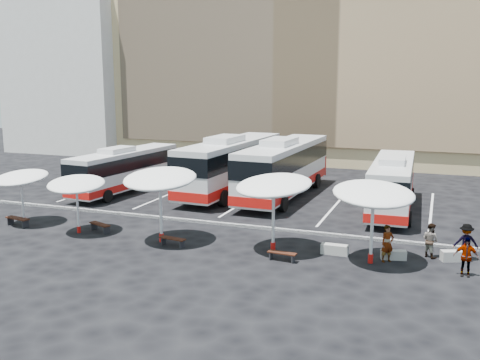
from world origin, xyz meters
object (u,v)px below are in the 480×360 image
(bus_2, at_px, (284,166))
(passenger_2, at_px, (466,257))
(passenger_3, at_px, (466,242))
(bus_3, at_px, (392,182))
(wood_bench_2, at_px, (173,240))
(bus_0, at_px, (126,169))
(sunshade_3, at_px, (274,186))
(passenger_0, at_px, (387,244))
(sunshade_1, at_px, (76,184))
(sunshade_0, at_px, (21,178))
(passenger_1, at_px, (431,240))
(conc_bench_0, at_px, (335,249))
(sunshade_2, at_px, (160,179))
(wood_bench_3, at_px, (282,254))
(conc_bench_2, at_px, (455,256))
(wood_bench_0, at_px, (18,220))
(wood_bench_1, at_px, (100,225))
(bus_1, at_px, (232,163))
(sunshade_4, at_px, (373,194))
(conc_bench_1, at_px, (393,255))

(bus_2, relative_size, passenger_2, 7.99)
(bus_2, bearing_deg, passenger_3, -39.76)
(bus_3, bearing_deg, wood_bench_2, -131.24)
(bus_0, height_order, sunshade_3, sunshade_3)
(sunshade_3, distance_m, passenger_0, 5.84)
(sunshade_1, bearing_deg, passenger_2, 0.94)
(passenger_2, bearing_deg, sunshade_3, 177.09)
(sunshade_0, bearing_deg, passenger_1, 5.06)
(wood_bench_2, bearing_deg, sunshade_0, 175.53)
(passenger_2, bearing_deg, conc_bench_0, 170.53)
(sunshade_2, bearing_deg, passenger_2, 0.80)
(sunshade_3, bearing_deg, conc_bench_0, 10.48)
(passenger_0, bearing_deg, wood_bench_3, 161.56)
(sunshade_1, relative_size, conc_bench_2, 3.11)
(wood_bench_0, xyz_separation_m, passenger_0, (20.23, 1.13, 0.48))
(bus_2, relative_size, sunshade_0, 4.08)
(sunshade_1, height_order, wood_bench_2, sunshade_1)
(wood_bench_3, bearing_deg, wood_bench_1, 173.85)
(passenger_1, bearing_deg, wood_bench_3, 64.21)
(bus_1, xyz_separation_m, sunshade_4, (11.65, -12.39, 1.01))
(conc_bench_2, xyz_separation_m, passenger_3, (0.41, 0.28, 0.62))
(sunshade_4, relative_size, wood_bench_3, 3.49)
(bus_3, xyz_separation_m, wood_bench_1, (-14.47, -10.63, -1.47))
(wood_bench_3, height_order, passenger_2, passenger_2)
(bus_1, height_order, sunshade_2, bus_1)
(bus_1, height_order, sunshade_4, bus_1)
(sunshade_4, distance_m, passenger_3, 5.04)
(sunshade_0, distance_m, conc_bench_0, 18.03)
(sunshade_1, bearing_deg, sunshade_0, 174.17)
(bus_0, xyz_separation_m, bus_3, (19.02, 0.84, 0.08))
(bus_2, xyz_separation_m, sunshade_0, (-11.99, -12.50, 0.52))
(sunshade_2, bearing_deg, passenger_1, 9.90)
(wood_bench_1, xyz_separation_m, conc_bench_0, (12.76, 0.65, -0.11))
(conc_bench_1, distance_m, passenger_3, 3.33)
(sunshade_4, xyz_separation_m, passenger_3, (4.01, 1.95, -2.34))
(bus_0, xyz_separation_m, bus_1, (7.42, 2.60, 0.44))
(wood_bench_0, xyz_separation_m, conc_bench_1, (20.49, 1.57, -0.16))
(sunshade_4, distance_m, wood_bench_3, 4.93)
(passenger_2, bearing_deg, passenger_3, 87.74)
(wood_bench_2, xyz_separation_m, passenger_1, (12.07, 2.74, 0.49))
(wood_bench_3, bearing_deg, passenger_3, 21.56)
(bus_1, relative_size, sunshade_3, 2.83)
(passenger_2, bearing_deg, bus_3, 109.69)
(passenger_3, bearing_deg, wood_bench_1, -3.50)
(sunshade_3, height_order, sunshade_4, sunshade_3)
(wood_bench_0, distance_m, wood_bench_2, 10.00)
(bus_2, relative_size, conc_bench_2, 10.54)
(bus_3, distance_m, passenger_0, 10.26)
(wood_bench_2, bearing_deg, sunshade_2, 151.65)
(bus_0, relative_size, conc_bench_2, 8.51)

